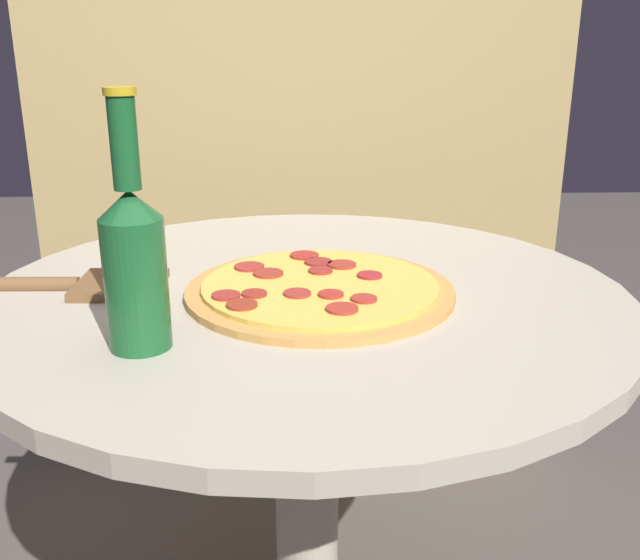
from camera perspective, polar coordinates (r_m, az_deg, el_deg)
The scene contains 5 objects.
table at distance 1.04m, azimuth -1.10°, elevation -9.72°, with size 0.87×0.87×0.71m.
fence_panel at distance 1.70m, azimuth -1.60°, elevation 8.37°, with size 1.25×0.04×1.44m.
pizza at distance 0.94m, azimuth -0.06°, elevation -0.69°, with size 0.35×0.35×0.02m.
beer_bottle at distance 0.78m, azimuth -14.65°, elevation 1.65°, with size 0.07×0.07×0.28m.
pizza_paddle at distance 1.01m, azimuth -18.19°, elevation -0.36°, with size 0.27×0.11×0.02m.
Camera 1 is at (-0.01, -0.91, 1.02)m, focal length 40.00 mm.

